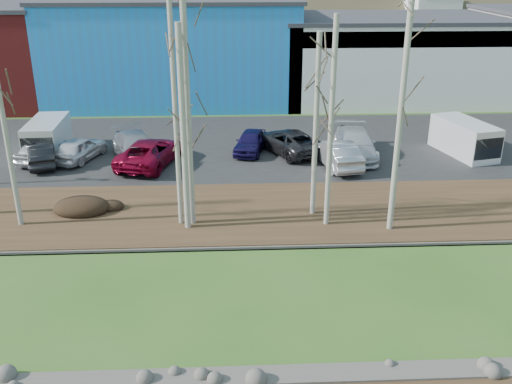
{
  "coord_description": "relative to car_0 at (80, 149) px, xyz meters",
  "views": [
    {
      "loc": [
        -1.55,
        -10.02,
        11.11
      ],
      "look_at": [
        -0.54,
        11.06,
        2.5
      ],
      "focal_mm": 40.0,
      "sensor_mm": 36.0,
      "label": 1
    }
  ],
  "objects": [
    {
      "name": "near_bank_rocks",
      "position": [
        10.39,
        -19.3,
        -0.83
      ],
      "size": [
        80.0,
        0.8,
        0.5
      ],
      "primitive_type": null,
      "color": "#47423D",
      "rests_on": "ground"
    },
    {
      "name": "river",
      "position": [
        10.39,
        -15.2,
        -0.83
      ],
      "size": [
        80.0,
        8.0,
        0.9
      ],
      "primitive_type": null,
      "color": "#102030",
      "rests_on": "ground"
    },
    {
      "name": "far_bank_rocks",
      "position": [
        10.39,
        -11.1,
        -0.83
      ],
      "size": [
        80.0,
        0.8,
        0.46
      ],
      "primitive_type": null,
      "color": "#47423D",
      "rests_on": "ground"
    },
    {
      "name": "far_bank",
      "position": [
        10.39,
        -7.9,
        -0.76
      ],
      "size": [
        80.0,
        7.0,
        0.15
      ],
      "primitive_type": "cube",
      "color": "#382616",
      "rests_on": "ground"
    },
    {
      "name": "parking_lot",
      "position": [
        10.39,
        2.6,
        -0.76
      ],
      "size": [
        80.0,
        14.0,
        0.14
      ],
      "primitive_type": "cube",
      "color": "black",
      "rests_on": "ground"
    },
    {
      "name": "building_blue",
      "position": [
        4.39,
        16.6,
        3.32
      ],
      "size": [
        20.4,
        12.24,
        8.3
      ],
      "color": "blue",
      "rests_on": "ground"
    },
    {
      "name": "building_white",
      "position": [
        22.39,
        16.58,
        2.58
      ],
      "size": [
        18.36,
        12.24,
        6.8
      ],
      "color": "white",
      "rests_on": "ground"
    },
    {
      "name": "dirt_mound",
      "position": [
        1.83,
        -7.6,
        -0.43
      ],
      "size": [
        2.61,
        1.84,
        0.51
      ],
      "primitive_type": "ellipsoid",
      "color": "black",
      "rests_on": "far_bank"
    },
    {
      "name": "birch_2",
      "position": [
        7.1,
        -9.06,
        4.54
      ],
      "size": [
        0.27,
        0.27,
        10.44
      ],
      "color": "#AAA79A",
      "rests_on": "far_bank"
    },
    {
      "name": "birch_3",
      "position": [
        6.59,
        -9.06,
        4.48
      ],
      "size": [
        0.21,
        0.21,
        10.33
      ],
      "color": "#AAA79A",
      "rests_on": "far_bank"
    },
    {
      "name": "birch_4",
      "position": [
        6.92,
        -9.5,
        3.69
      ],
      "size": [
        0.26,
        0.26,
        8.75
      ],
      "color": "#AAA79A",
      "rests_on": "far_bank"
    },
    {
      "name": "birch_5",
      "position": [
        12.63,
        -8.27,
        3.43
      ],
      "size": [
        0.23,
        0.23,
        8.23
      ],
      "color": "#AAA79A",
      "rests_on": "far_bank"
    },
    {
      "name": "birch_6",
      "position": [
        13.09,
        -9.46,
        3.84
      ],
      "size": [
        0.22,
        0.22,
        9.04
      ],
      "color": "#AAA79A",
      "rests_on": "far_bank"
    },
    {
      "name": "birch_7",
      "position": [
        15.81,
        -10.06,
        4.54
      ],
      "size": [
        0.25,
        0.25,
        10.44
      ],
      "color": "#AAA79A",
      "rests_on": "far_bank"
    },
    {
      "name": "car_0",
      "position": [
        0.0,
        0.0,
        0.0
      ],
      "size": [
        2.85,
        4.37,
        1.38
      ],
      "primitive_type": "imported",
      "rotation": [
        0.0,
        0.0,
        2.82
      ],
      "color": "silver",
      "rests_on": "parking_lot"
    },
    {
      "name": "car_1",
      "position": [
        -2.0,
        -0.77,
        -0.03
      ],
      "size": [
        2.58,
        4.26,
        1.32
      ],
      "primitive_type": "imported",
      "rotation": [
        0.0,
        0.0,
        3.46
      ],
      "color": "black",
      "rests_on": "parking_lot"
    },
    {
      "name": "car_2",
      "position": [
        4.25,
        -1.08,
        0.07
      ],
      "size": [
        3.86,
        5.93,
        1.52
      ],
      "primitive_type": "imported",
      "rotation": [
        0.0,
        0.0,
        2.88
      ],
      "color": "maroon",
      "rests_on": "parking_lot"
    },
    {
      "name": "car_3",
      "position": [
        3.28,
        -0.03,
        0.07
      ],
      "size": [
        3.89,
        5.66,
        1.52
      ],
      "primitive_type": "imported",
      "rotation": [
        0.0,
        0.0,
        0.37
      ],
      "color": "#929598",
      "rests_on": "parking_lot"
    },
    {
      "name": "car_4",
      "position": [
        10.1,
        0.97,
        -0.02
      ],
      "size": [
        2.51,
        4.2,
        1.34
      ],
      "primitive_type": "imported",
      "rotation": [
        0.0,
        0.0,
        -0.25
      ],
      "color": "#181041",
      "rests_on": "parking_lot"
    },
    {
      "name": "car_5",
      "position": [
        14.92,
        -1.84,
        0.07
      ],
      "size": [
        2.38,
        4.84,
        1.53
      ],
      "primitive_type": "imported",
      "rotation": [
        0.0,
        0.0,
        3.31
      ],
      "color": "#A9A9AB",
      "rests_on": "parking_lot"
    },
    {
      "name": "car_6",
      "position": [
        12.44,
        0.78,
        0.03
      ],
      "size": [
        4.41,
        5.7,
        1.44
      ],
      "primitive_type": "imported",
      "rotation": [
        0.0,
        0.0,
        3.6
      ],
      "color": "#252527",
      "rests_on": "parking_lot"
    },
    {
      "name": "car_7",
      "position": [
        16.31,
        -0.14,
        0.11
      ],
      "size": [
        2.61,
        5.64,
        1.6
      ],
      "primitive_type": "imported",
      "rotation": [
        0.0,
        0.0,
        -0.07
      ],
      "color": "#BEBEC0",
      "rests_on": "parking_lot"
    },
    {
      "name": "car_8",
      "position": [
        -2.11,
        0.0,
        0.0
      ],
      "size": [
        2.85,
        4.37,
        1.38
      ],
      "primitive_type": "imported",
      "rotation": [
        0.0,
        0.0,
        2.82
      ],
      "color": "silver",
      "rests_on": "parking_lot"
    },
    {
      "name": "van_white",
      "position": [
        23.05,
        -0.14,
        0.32
      ],
      "size": [
        2.96,
        4.94,
        2.02
      ],
      "rotation": [
        0.0,
        0.0,
        0.24
      ],
      "color": "white",
      "rests_on": "parking_lot"
    },
    {
      "name": "van_grey",
      "position": [
        -2.23,
        1.26,
        0.31
      ],
      "size": [
        2.11,
        4.67,
        2.01
      ],
      "rotation": [
        0.0,
        0.0,
        0.04
      ],
      "color": "silver",
      "rests_on": "parking_lot"
    }
  ]
}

